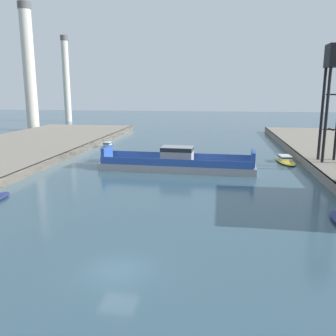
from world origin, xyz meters
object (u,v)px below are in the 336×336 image
Objects in this scene: moored_boat_near_right at (107,145)px; smokestack_distant_b at (66,77)px; moored_boat_mid_left at (285,160)px; smokestack_distant_a at (29,65)px; chain_ferry at (177,163)px.

smokestack_distant_b reaches higher than moored_boat_near_right.
smokestack_distant_b is (-36.43, 64.24, 17.20)m from moored_boat_near_right.
moored_boat_mid_left is (35.66, -11.88, -0.01)m from moored_boat_near_right.
smokestack_distant_b is (-2.96, 33.73, -2.22)m from smokestack_distant_a.
moored_boat_mid_left is at bearing 25.98° from chain_ferry.
smokestack_distant_b reaches higher than chain_ferry.
smokestack_distant_a is 1.13× the size of smokestack_distant_b.
smokestack_distant_a is (-33.47, 30.50, 19.42)m from moored_boat_near_right.
chain_ferry is 0.64× the size of smokestack_distant_a.
moored_boat_mid_left is at bearing -31.51° from smokestack_distant_a.
moored_boat_near_right is 0.15× the size of smokestack_distant_a.
moored_boat_mid_left is at bearing -18.42° from moored_boat_near_right.
chain_ferry is at bearing -154.02° from moored_boat_mid_left.
smokestack_distant_b is (-54.26, 84.81, 16.54)m from chain_ferry.
chain_ferry is at bearing -49.08° from moored_boat_near_right.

